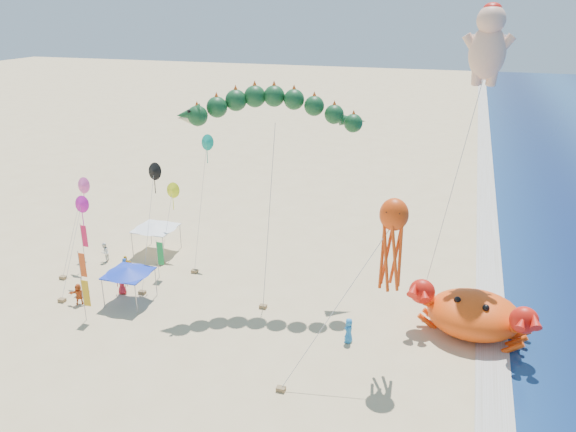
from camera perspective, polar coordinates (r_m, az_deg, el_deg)
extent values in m
plane|color=#D1B784|center=(39.00, 1.94, -10.29)|extent=(320.00, 320.00, 0.00)
plane|color=silver|center=(38.09, 20.02, -12.52)|extent=(320.00, 320.00, 0.00)
ellipsoid|color=#FF4B0D|center=(38.51, 18.36, -9.47)|extent=(7.01, 6.31, 2.82)
sphere|color=red|center=(36.85, 13.65, -8.16)|extent=(1.67, 1.67, 1.67)
sphere|color=black|center=(37.01, 17.19, -8.40)|extent=(0.43, 0.43, 0.43)
sphere|color=red|center=(37.16, 23.46, -9.15)|extent=(1.67, 1.67, 1.67)
sphere|color=black|center=(37.10, 19.95, -8.68)|extent=(0.43, 0.43, 0.43)
cone|color=#103D1D|center=(40.46, -9.16, 10.79)|extent=(1.71, 1.26, 1.40)
cylinder|color=#B2B2B2|center=(38.71, -1.94, -0.04)|extent=(0.08, 3.11, 12.45)
cube|color=olive|center=(40.08, -2.55, -9.17)|extent=(0.50, 0.35, 0.25)
ellipsoid|color=#F7B897|center=(39.58, 19.58, 15.37)|extent=(2.32, 1.91, 3.42)
sphere|color=#F7B897|center=(39.27, 19.95, 18.24)|extent=(1.79, 1.79, 1.79)
ellipsoid|color=red|center=(39.36, 20.06, 19.15)|extent=(1.16, 1.16, 0.81)
cylinder|color=#B2B2B2|center=(40.31, 16.29, 2.39)|extent=(2.54, 2.10, 15.67)
cube|color=olive|center=(42.46, 13.48, -7.95)|extent=(0.50, 0.35, 0.25)
ellipsoid|color=#E7410C|center=(30.81, 10.72, 0.15)|extent=(1.59, 1.43, 1.83)
cylinder|color=#B2B2B2|center=(31.28, 4.96, -9.19)|extent=(5.07, 4.48, 8.80)
cube|color=olive|center=(32.52, -0.73, -17.17)|extent=(0.50, 0.35, 0.25)
cylinder|color=gray|center=(41.75, -18.28, -7.47)|extent=(0.06, 0.06, 2.20)
cylinder|color=gray|center=(40.35, -15.17, -8.14)|extent=(0.06, 0.06, 2.20)
cylinder|color=gray|center=(43.65, -16.29, -5.96)|extent=(0.06, 0.06, 2.20)
cylinder|color=gray|center=(42.31, -13.27, -6.54)|extent=(0.06, 0.06, 2.20)
cube|color=#1530BB|center=(41.49, -15.91, -5.61)|extent=(2.89, 2.89, 0.08)
cone|color=#1530BB|center=(41.38, -15.94, -5.31)|extent=(3.18, 3.18, 0.45)
cylinder|color=gray|center=(49.03, -15.54, -2.85)|extent=(0.06, 0.06, 2.20)
cylinder|color=gray|center=(47.55, -12.53, -3.33)|extent=(0.06, 0.06, 2.20)
cylinder|color=gray|center=(51.31, -13.78, -1.61)|extent=(0.06, 0.06, 2.20)
cylinder|color=gray|center=(49.90, -10.86, -2.02)|extent=(0.06, 0.06, 2.20)
cube|color=white|center=(48.99, -13.29, -1.21)|extent=(3.20, 3.20, 0.08)
cone|color=white|center=(48.90, -13.31, -0.95)|extent=(3.52, 3.52, 0.45)
cylinder|color=gray|center=(40.32, -20.06, -7.95)|extent=(0.05, 0.05, 3.20)
cube|color=gold|center=(39.93, -19.83, -7.40)|extent=(0.50, 0.04, 1.90)
cylinder|color=gray|center=(44.47, -20.34, -5.23)|extent=(0.05, 0.05, 3.20)
cube|color=#E04E1C|center=(44.10, -20.13, -4.70)|extent=(0.50, 0.04, 1.90)
cylinder|color=gray|center=(49.73, -20.17, -2.43)|extent=(0.05, 0.05, 3.20)
cube|color=#E01851|center=(49.38, -19.98, -1.94)|extent=(0.50, 0.04, 1.90)
cylinder|color=gray|center=(44.69, -13.10, -4.28)|extent=(0.05, 0.05, 3.20)
cube|color=green|center=(44.35, -12.84, -3.75)|extent=(0.50, 0.04, 1.90)
imported|color=#1C49A6|center=(45.43, -16.28, -5.18)|extent=(0.66, 0.76, 1.76)
imported|color=#227AC7|center=(36.27, 6.19, -11.49)|extent=(0.63, 0.87, 1.66)
imported|color=white|center=(48.95, -18.13, -3.52)|extent=(0.87, 0.98, 1.67)
imported|color=yellow|center=(45.77, -16.10, -4.94)|extent=(1.02, 1.08, 1.79)
imported|color=red|center=(43.34, -16.52, -6.61)|extent=(0.93, 0.78, 1.63)
imported|color=#CA5520|center=(42.92, -20.48, -7.43)|extent=(1.51, 1.09, 1.57)
cone|color=#EDFF1C|center=(47.26, -11.68, 2.58)|extent=(1.30, 0.51, 1.32)
cylinder|color=#B2B2B2|center=(46.87, -12.04, -1.29)|extent=(0.55, 3.04, 5.47)
cube|color=olive|center=(46.67, -12.41, -5.11)|extent=(0.50, 0.35, 0.25)
cone|color=black|center=(42.19, -13.49, 4.44)|extent=(1.30, 0.51, 1.32)
cylinder|color=#B2B2B2|center=(42.25, -13.74, -1.76)|extent=(0.55, 3.04, 8.42)
cube|color=olive|center=(42.77, -13.99, -7.77)|extent=(0.50, 0.35, 0.25)
cone|color=#FF54B6|center=(47.08, -20.14, 2.93)|extent=(1.30, 0.51, 1.32)
cylinder|color=#B2B2B2|center=(46.90, -20.49, -1.51)|extent=(0.55, 3.04, 6.48)
cube|color=olive|center=(46.97, -20.84, -5.88)|extent=(0.50, 0.35, 0.25)
cone|color=#0D9880|center=(45.60, -8.28, 7.42)|extent=(1.30, 0.51, 1.32)
cylinder|color=#B2B2B2|center=(45.57, -8.49, 1.03)|extent=(0.55, 3.04, 9.51)
cube|color=olive|center=(46.07, -8.71, -5.20)|extent=(0.50, 0.35, 0.25)
cone|color=#D918AE|center=(44.54, -20.29, 1.12)|extent=(1.30, 0.51, 1.32)
cylinder|color=#B2B2B2|center=(44.36, -20.71, -3.23)|extent=(0.55, 3.04, 5.88)
cube|color=olive|center=(44.42, -21.13, -7.50)|extent=(0.50, 0.35, 0.25)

